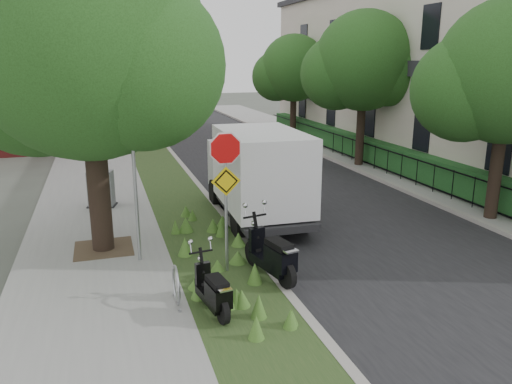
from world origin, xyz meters
The scene contains 21 objects.
ground centered at (0.00, 0.00, 0.00)m, with size 120.00×120.00×0.00m, color #4C5147.
sidewalk_near centered at (-4.25, 10.00, 0.06)m, with size 3.50×60.00×0.12m, color gray.
verge centered at (-1.50, 10.00, 0.06)m, with size 2.00×60.00×0.12m, color #26421C.
kerb_near centered at (-0.50, 10.00, 0.07)m, with size 0.20×60.00×0.13m, color #9E9991.
road centered at (3.00, 10.00, 0.01)m, with size 7.00×60.00×0.01m, color black.
kerb_far centered at (6.50, 10.00, 0.07)m, with size 0.20×60.00×0.13m, color #9E9991.
footpath_far centered at (8.20, 10.00, 0.06)m, with size 3.20×60.00×0.12m, color gray.
street_tree_main centered at (-4.08, 2.86, 4.80)m, with size 6.21×5.54×7.66m.
bare_post centered at (-3.20, 1.80, 2.12)m, with size 0.08×0.08×4.00m.
bike_hoop centered at (-2.70, -0.60, 0.50)m, with size 0.06×0.78×0.77m.
sign_assembly centered at (-1.40, 0.58, 2.33)m, with size 0.94×0.08×3.22m.
fence_far centered at (7.20, 10.00, 0.67)m, with size 0.04×24.00×1.00m.
hedge_far centered at (7.90, 10.00, 0.67)m, with size 1.00×24.00×1.10m, color #163F1D.
terrace_houses centered at (11.49, 10.00, 4.16)m, with size 7.40×26.40×8.20m.
far_tree_a centered at (6.94, 2.05, 4.13)m, with size 4.60×4.10×6.22m.
far_tree_b centered at (6.94, 10.05, 4.37)m, with size 4.83×4.31×6.56m.
far_tree_c centered at (6.94, 18.04, 3.95)m, with size 4.37×3.89×5.93m.
scooter_near centered at (-2.09, -1.22, 0.49)m, with size 0.49×1.59×0.76m.
scooter_far centered at (-0.55, -0.15, 0.57)m, with size 0.68×1.92×0.92m.
box_truck centered at (0.42, 4.16, 1.52)m, with size 2.22×5.23×2.34m.
utility_cabinet centered at (-3.98, 6.67, 0.67)m, with size 0.97×0.77×1.14m.
Camera 1 is at (-3.85, -9.38, 4.68)m, focal length 35.00 mm.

